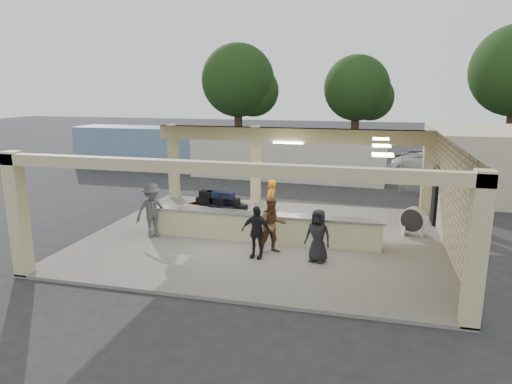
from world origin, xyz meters
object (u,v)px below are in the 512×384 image
(container_blue, at_px, (155,148))
(car_white_a, at_px, (445,167))
(luggage_cart, at_px, (217,206))
(passenger_c, at_px, (152,210))
(container_white, at_px, (286,158))
(baggage_counter, at_px, (260,227))
(baggage_handler, at_px, (271,203))
(drum_fan, at_px, (414,220))
(passenger_b, at_px, (256,232))
(passenger_a, at_px, (273,225))
(car_dark, at_px, (431,162))
(passenger_d, at_px, (318,236))

(container_blue, bearing_deg, car_white_a, 1.60)
(luggage_cart, bearing_deg, passenger_c, -116.59)
(passenger_c, relative_size, container_white, 0.17)
(baggage_counter, height_order, baggage_handler, baggage_handler)
(baggage_counter, xyz_separation_m, luggage_cart, (-2.04, 1.47, 0.23))
(drum_fan, bearing_deg, passenger_b, -116.33)
(luggage_cart, distance_m, passenger_a, 3.67)
(baggage_counter, distance_m, car_dark, 17.00)
(baggage_counter, xyz_separation_m, passenger_a, (0.64, -1.02, 0.42))
(car_white_a, height_order, container_blue, container_blue)
(baggage_handler, height_order, container_blue, container_blue)
(luggage_cart, bearing_deg, container_blue, 139.96)
(baggage_handler, bearing_deg, container_blue, -127.41)
(passenger_a, height_order, container_blue, container_blue)
(drum_fan, height_order, container_blue, container_blue)
(luggage_cart, distance_m, drum_fan, 7.14)
(container_white, bearing_deg, passenger_b, -79.79)
(luggage_cart, relative_size, passenger_a, 1.36)
(baggage_counter, bearing_deg, container_white, 96.27)
(passenger_d, bearing_deg, passenger_c, -173.16)
(passenger_d, xyz_separation_m, car_dark, (5.04, 16.82, -0.21))
(car_white_a, bearing_deg, passenger_a, 170.18)
(passenger_d, bearing_deg, baggage_counter, 162.07)
(baggage_counter, height_order, luggage_cart, luggage_cart)
(passenger_d, bearing_deg, container_blue, 146.61)
(passenger_c, xyz_separation_m, car_white_a, (11.36, 13.74, -0.26))
(baggage_handler, xyz_separation_m, passenger_a, (0.67, -2.72, 0.01))
(passenger_d, xyz_separation_m, container_blue, (-12.35, 14.16, 0.45))
(baggage_counter, distance_m, container_white, 11.51)
(luggage_cart, bearing_deg, passenger_a, -28.98)
(car_dark, relative_size, container_blue, 0.40)
(passenger_a, relative_size, passenger_c, 0.95)
(drum_fan, height_order, passenger_d, passenger_d)
(baggage_counter, bearing_deg, drum_fan, 21.21)
(passenger_a, bearing_deg, drum_fan, 4.26)
(passenger_c, bearing_deg, container_blue, 66.10)
(passenger_b, distance_m, container_white, 13.05)
(container_blue, bearing_deg, passenger_d, -48.80)
(baggage_counter, distance_m, passenger_c, 3.79)
(luggage_cart, height_order, passenger_c, passenger_c)
(luggage_cart, relative_size, baggage_handler, 1.37)
(luggage_cart, xyz_separation_m, baggage_handler, (2.01, 0.22, 0.18))
(baggage_handler, relative_size, car_white_a, 0.32)
(baggage_handler, height_order, passenger_c, passenger_c)
(passenger_b, distance_m, passenger_c, 4.11)
(luggage_cart, xyz_separation_m, passenger_d, (4.14, -2.86, 0.09))
(container_blue, bearing_deg, drum_fan, -35.05)
(car_white_a, distance_m, car_dark, 2.25)
(drum_fan, relative_size, container_blue, 0.10)
(passenger_a, height_order, container_white, container_white)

